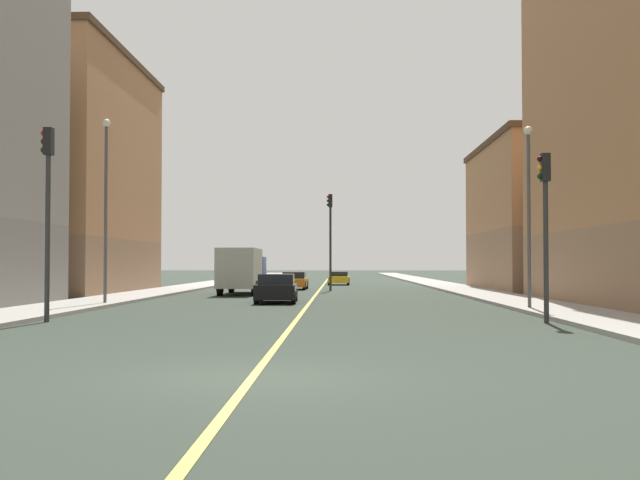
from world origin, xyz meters
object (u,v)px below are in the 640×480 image
street_lamp_right_near (106,193)px  car_orange (294,281)px  traffic_light_right_near (48,197)px  car_black (277,289)px  building_left_mid (559,216)px  box_truck (242,270)px  street_lamp_left_near (529,198)px  car_yellow (339,278)px  building_right_midblock (49,174)px  traffic_light_left_near (545,212)px  traffic_light_median_far (330,229)px

street_lamp_right_near → car_orange: bearing=72.1°
traffic_light_right_near → car_black: size_ratio=1.40×
building_left_mid → box_truck: (-21.75, -7.65, -3.77)m
street_lamp_right_near → traffic_light_right_near: bearing=-84.1°
street_lamp_left_near → car_yellow: bearing=101.6°
car_yellow → car_orange: size_ratio=0.98×
street_lamp_left_near → car_orange: size_ratio=1.67×
traffic_light_right_near → street_lamp_left_near: street_lamp_left_near is taller
building_left_mid → box_truck: building_left_mid is taller
traffic_light_right_near → street_lamp_right_near: bearing=95.9°
building_left_mid → traffic_light_right_near: (-25.24, -30.49, -1.21)m
car_black → car_orange: car_black is taller
building_left_mid → street_lamp_right_near: 33.58m
building_right_midblock → box_truck: (12.53, -1.01, -6.08)m
street_lamp_left_near → box_truck: 21.68m
street_lamp_right_near → car_black: (7.47, 3.07, -4.40)m
traffic_light_right_near → car_yellow: traffic_light_right_near is taller
traffic_light_left_near → car_yellow: bearing=98.6°
traffic_light_median_far → car_yellow: size_ratio=1.58×
street_lamp_right_near → car_black: bearing=22.3°
traffic_light_left_near → street_lamp_right_near: size_ratio=0.66×
building_left_mid → building_right_midblock: building_right_midblock is taller
traffic_light_median_far → box_truck: (-5.41, -5.78, -2.77)m
traffic_light_right_near → traffic_light_median_far: traffic_light_median_far is taller
traffic_light_right_near → car_orange: traffic_light_right_near is taller
traffic_light_left_near → box_truck: size_ratio=0.70×
car_yellow → box_truck: bearing=-105.8°
building_left_mid → car_orange: bearing=176.2°
street_lamp_right_near → car_yellow: bearing=73.1°
street_lamp_left_near → box_truck: street_lamp_left_near is taller
building_right_midblock → street_lamp_left_near: (26.22, -17.54, -3.04)m
traffic_light_right_near → car_orange: size_ratio=1.46×
street_lamp_left_near → car_yellow: 38.62m
traffic_light_median_far → car_yellow: bearing=87.8°
traffic_light_median_far → street_lamp_left_near: bearing=-69.6°
traffic_light_right_near → car_orange: bearing=78.9°
building_left_mid → building_right_midblock: bearing=-169.0°
car_black → car_orange: 19.19m
traffic_light_median_far → street_lamp_left_near: street_lamp_left_near is taller
building_left_mid → car_orange: size_ratio=3.96×
street_lamp_left_near → street_lamp_right_near: street_lamp_right_near is taller
building_right_midblock → traffic_light_median_far: size_ratio=2.60×
traffic_light_right_near → street_lamp_left_near: bearing=20.2°
building_right_midblock → car_orange: 18.56m
building_right_midblock → street_lamp_right_near: bearing=-60.7°
traffic_light_right_near → car_black: bearing=62.7°
building_right_midblock → traffic_light_left_near: 34.93m
traffic_light_right_near → box_truck: (3.49, 22.84, -2.56)m
building_left_mid → car_orange: 19.63m
traffic_light_right_near → street_lamp_right_near: 9.61m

